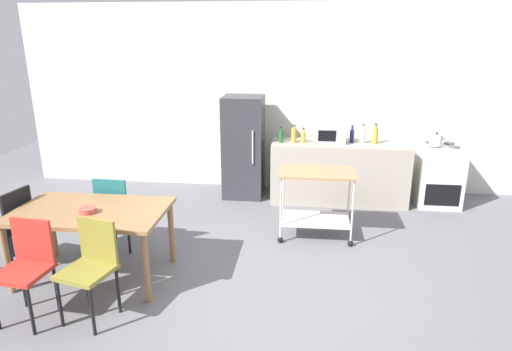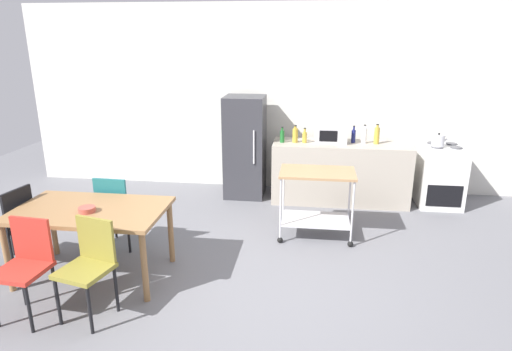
# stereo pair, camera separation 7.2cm
# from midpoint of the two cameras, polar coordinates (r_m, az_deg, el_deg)

# --- Properties ---
(ground_plane) EXTENTS (12.00, 12.00, 0.00)m
(ground_plane) POSITION_cam_midpoint_polar(r_m,az_deg,el_deg) (4.51, 0.16, -14.51)
(ground_plane) COLOR slate
(back_wall) EXTENTS (8.40, 0.12, 2.90)m
(back_wall) POSITION_cam_midpoint_polar(r_m,az_deg,el_deg) (7.07, 3.10, 9.88)
(back_wall) COLOR silver
(back_wall) RESTS_ON ground_plane
(kitchen_counter) EXTENTS (2.00, 0.64, 0.90)m
(kitchen_counter) POSITION_cam_midpoint_polar(r_m,az_deg,el_deg) (6.70, 10.34, 0.42)
(kitchen_counter) COLOR #A89E8E
(kitchen_counter) RESTS_ON ground_plane
(dining_table) EXTENTS (1.50, 0.90, 0.75)m
(dining_table) POSITION_cam_midpoint_polar(r_m,az_deg,el_deg) (4.73, -21.01, -5.02)
(dining_table) COLOR olive
(dining_table) RESTS_ON ground_plane
(chair_red) EXTENTS (0.43, 0.43, 0.89)m
(chair_red) POSITION_cam_midpoint_polar(r_m,az_deg,el_deg) (4.37, -28.02, -10.09)
(chair_red) COLOR #B72D23
(chair_red) RESTS_ON ground_plane
(chair_teal) EXTENTS (0.41, 0.41, 0.89)m
(chair_teal) POSITION_cam_midpoint_polar(r_m,az_deg,el_deg) (5.33, -18.03, -3.94)
(chair_teal) COLOR #1E666B
(chair_teal) RESTS_ON ground_plane
(chair_black) EXTENTS (0.46, 0.46, 0.89)m
(chair_black) POSITION_cam_midpoint_polar(r_m,az_deg,el_deg) (5.35, -29.51, -5.36)
(chair_black) COLOR black
(chair_black) RESTS_ON ground_plane
(chair_olive) EXTENTS (0.48, 0.48, 0.89)m
(chair_olive) POSITION_cam_midpoint_polar(r_m,az_deg,el_deg) (4.15, -21.10, -10.59)
(chair_olive) COLOR olive
(chair_olive) RESTS_ON ground_plane
(stove_oven) EXTENTS (0.60, 0.61, 0.92)m
(stove_oven) POSITION_cam_midpoint_polar(r_m,az_deg,el_deg) (6.97, 22.30, 0.05)
(stove_oven) COLOR white
(stove_oven) RESTS_ON ground_plane
(refrigerator) EXTENTS (0.60, 0.63, 1.55)m
(refrigerator) POSITION_cam_midpoint_polar(r_m,az_deg,el_deg) (6.76, -1.92, 3.72)
(refrigerator) COLOR #333338
(refrigerator) RESTS_ON ground_plane
(kitchen_cart) EXTENTS (0.91, 0.57, 0.85)m
(kitchen_cart) POSITION_cam_midpoint_polar(r_m,az_deg,el_deg) (5.42, 7.48, -2.22)
(kitchen_cart) COLOR #A37A51
(kitchen_cart) RESTS_ON ground_plane
(bottle_soy_sauce) EXTENTS (0.07, 0.07, 0.23)m
(bottle_soy_sauce) POSITION_cam_midpoint_polar(r_m,az_deg,el_deg) (6.51, 2.94, 5.14)
(bottle_soy_sauce) COLOR #1E6628
(bottle_soy_sauce) RESTS_ON kitchen_counter
(bottle_sesame_oil) EXTENTS (0.08, 0.08, 0.26)m
(bottle_sesame_oil) POSITION_cam_midpoint_polar(r_m,az_deg,el_deg) (6.52, 4.62, 5.26)
(bottle_sesame_oil) COLOR gold
(bottle_sesame_oil) RESTS_ON kitchen_counter
(bottle_vinegar) EXTENTS (0.07, 0.07, 0.22)m
(bottle_vinegar) POSITION_cam_midpoint_polar(r_m,az_deg,el_deg) (6.52, 5.84, 5.02)
(bottle_vinegar) COLOR gold
(bottle_vinegar) RESTS_ON kitchen_counter
(microwave) EXTENTS (0.46, 0.35, 0.26)m
(microwave) POSITION_cam_midpoint_polar(r_m,az_deg,el_deg) (6.59, 9.17, 5.41)
(microwave) COLOR silver
(microwave) RESTS_ON kitchen_counter
(bottle_olive_oil) EXTENTS (0.06, 0.06, 0.25)m
(bottle_olive_oil) POSITION_cam_midpoint_polar(r_m,az_deg,el_deg) (6.65, 12.03, 5.10)
(bottle_olive_oil) COLOR navy
(bottle_olive_oil) RESTS_ON kitchen_counter
(bottle_hot_sauce) EXTENTS (0.07, 0.07, 0.28)m
(bottle_hot_sauce) POSITION_cam_midpoint_polar(r_m,az_deg,el_deg) (6.63, 13.38, 5.12)
(bottle_hot_sauce) COLOR silver
(bottle_hot_sauce) RESTS_ON kitchen_counter
(bottle_sparkling_water) EXTENTS (0.08, 0.08, 0.29)m
(bottle_sparkling_water) POSITION_cam_midpoint_polar(r_m,az_deg,el_deg) (6.65, 14.90, 5.10)
(bottle_sparkling_water) COLOR gold
(bottle_sparkling_water) RESTS_ON kitchen_counter
(fruit_bowl) EXTENTS (0.16, 0.16, 0.05)m
(fruit_bowl) POSITION_cam_midpoint_polar(r_m,az_deg,el_deg) (4.61, -21.43, -4.24)
(fruit_bowl) COLOR #B24C3F
(fruit_bowl) RESTS_ON dining_table
(kettle) EXTENTS (0.24, 0.17, 0.19)m
(kettle) POSITION_cam_midpoint_polar(r_m,az_deg,el_deg) (6.71, 22.07, 4.31)
(kettle) COLOR silver
(kettle) RESTS_ON stove_oven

